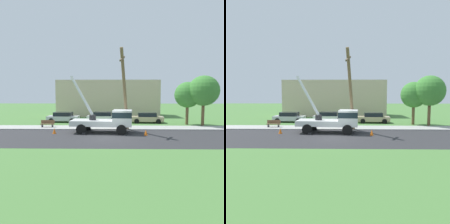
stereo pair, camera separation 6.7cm
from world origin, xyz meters
The scene contains 14 objects.
ground_plane centered at (0.00, 12.00, 0.00)m, with size 120.00×120.00×0.00m, color #477538.
road_asphalt centered at (0.00, 0.00, 0.00)m, with size 80.00×8.41×0.01m, color #2B2B2D.
sidewalk_strip centered at (0.00, 5.64, 0.05)m, with size 80.00×2.86×0.10m, color #9E9E99.
utility_truck centered at (-0.02, 2.56, 1.41)m, with size 6.74×3.22×5.98m.
leaning_utility_pole centered at (1.50, 3.01, 4.37)m, with size 1.18×3.74×8.54m.
traffic_cone_ahead centered at (3.49, 1.11, 0.28)m, with size 0.36×0.36×0.56m, color orange.
traffic_cone_behind centered at (-5.57, 1.84, 0.28)m, with size 0.36×0.36×0.56m, color orange.
parked_sedan_silver centered at (-6.88, 11.01, 0.71)m, with size 4.48×2.15×1.42m.
parked_sedan_white centered at (-1.28, 11.48, 0.71)m, with size 4.54×2.26×1.42m.
parked_sedan_tan centered at (4.89, 10.49, 0.71)m, with size 4.48×2.16×1.42m.
park_bench centered at (-7.47, 5.70, 0.46)m, with size 1.60×0.45×0.90m.
roadside_tree_near centered at (11.41, 7.61, 4.36)m, with size 3.74×3.74×6.25m.
roadside_tree_far centered at (9.82, 8.76, 3.85)m, with size 3.31×3.31×5.53m.
lowrise_building_backdrop centered at (-0.82, 20.87, 3.20)m, with size 18.00×6.00×6.40m, color #C6B293.
Camera 2 is at (0.73, -19.97, 3.99)m, focal length 35.47 mm.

